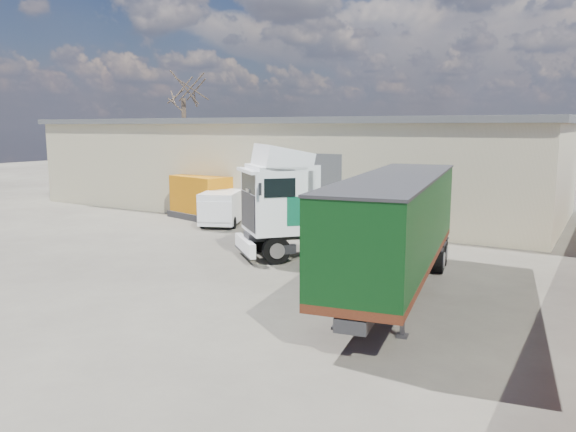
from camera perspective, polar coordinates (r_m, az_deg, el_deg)
The scene contains 7 objects.
ground at distance 18.13m, azimuth -8.18°, elevation -6.57°, with size 120.00×120.00×0.00m, color black.
warehouse at distance 34.18m, azimuth 0.58°, elevation 5.40°, with size 30.60×12.60×5.42m.
bare_tree at distance 44.46m, azimuth -10.62°, elevation 12.89°, with size 4.00×4.00×9.60m.
tractor_unit at distance 21.10m, azimuth 1.00°, elevation 0.68°, with size 5.94×6.17×4.24m.
box_trailer at distance 16.48m, azimuth 10.99°, elevation -0.65°, with size 3.94×10.71×3.49m.
panel_van at distance 28.36m, azimuth -6.55°, elevation 0.94°, with size 3.16×4.46×1.69m.
orange_skip at distance 30.36m, azimuth -8.55°, elevation 1.65°, with size 4.07×3.08×2.27m.
Camera 1 is at (10.94, -13.61, 4.87)m, focal length 35.00 mm.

